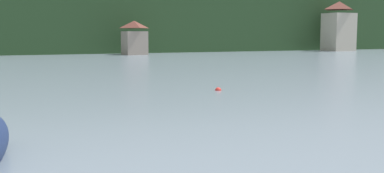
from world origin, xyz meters
The scene contains 3 objects.
shore_building_west centered at (15.85, 100.83, 2.97)m, with size 4.00×4.62×6.11m.
shore_building_westcentral centered at (63.41, 101.25, 5.32)m, with size 6.05×5.49×10.96m.
mooring_buoy_mid centered at (4.72, 46.41, 0.00)m, with size 0.41×0.41×0.41m, color red.
Camera 1 is at (-9.05, 19.91, 3.61)m, focal length 43.23 mm.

